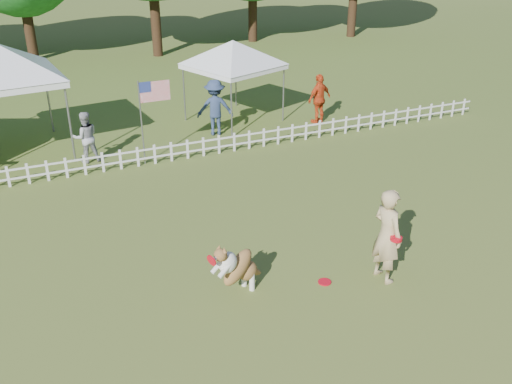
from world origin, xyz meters
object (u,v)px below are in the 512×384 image
(dog, at_px, (238,267))
(flag_pole, at_px, (142,124))
(canopy_tent_right, at_px, (234,82))
(spectator_c, at_px, (319,99))
(spectator_b, at_px, (215,108))
(frisbee_on_turf, at_px, (325,282))
(spectator_a, at_px, (86,137))
(handler, at_px, (387,236))
(canopy_tent_left, at_px, (4,102))

(dog, xyz_separation_m, flag_pole, (-0.15, 7.03, 0.63))
(canopy_tent_right, xyz_separation_m, spectator_c, (2.64, -1.39, -0.52))
(canopy_tent_right, height_order, spectator_b, canopy_tent_right)
(frisbee_on_turf, distance_m, spectator_a, 8.90)
(canopy_tent_right, bearing_deg, handler, -115.79)
(handler, relative_size, canopy_tent_right, 0.72)
(canopy_tent_left, height_order, flag_pole, canopy_tent_left)
(dog, distance_m, flag_pole, 7.06)
(handler, distance_m, canopy_tent_right, 10.37)
(handler, bearing_deg, canopy_tent_left, 26.79)
(frisbee_on_turf, bearing_deg, canopy_tent_right, 78.70)
(canopy_tent_right, height_order, spectator_a, canopy_tent_right)
(dog, height_order, flag_pole, flag_pole)
(flag_pole, xyz_separation_m, spectator_c, (6.49, 1.23, -0.38))
(dog, distance_m, canopy_tent_left, 10.11)
(spectator_c, bearing_deg, canopy_tent_right, -44.34)
(canopy_tent_right, xyz_separation_m, spectator_b, (-1.08, -1.07, -0.46))
(frisbee_on_turf, distance_m, canopy_tent_left, 11.22)
(canopy_tent_left, xyz_separation_m, canopy_tent_right, (7.35, 0.28, -0.28))
(handler, bearing_deg, canopy_tent_right, -10.82)
(dog, bearing_deg, spectator_a, 79.43)
(spectator_b, bearing_deg, canopy_tent_right, -119.48)
(frisbee_on_turf, xyz_separation_m, spectator_a, (-3.35, 8.22, 0.75))
(frisbee_on_turf, bearing_deg, dog, 168.28)
(handler, bearing_deg, spectator_a, 21.68)
(handler, height_order, canopy_tent_right, canopy_tent_right)
(handler, bearing_deg, dog, 70.62)
(dog, distance_m, spectator_c, 10.41)
(canopy_tent_right, xyz_separation_m, flag_pole, (-3.85, -2.62, -0.14))
(handler, bearing_deg, flag_pole, 15.18)
(flag_pole, xyz_separation_m, spectator_b, (2.77, 1.55, -0.32))
(spectator_b, bearing_deg, dog, 88.73)
(spectator_a, bearing_deg, canopy_tent_left, -38.88)
(canopy_tent_right, distance_m, flag_pole, 4.66)
(handler, relative_size, dog, 1.63)
(handler, height_order, spectator_c, handler)
(spectator_a, xyz_separation_m, spectator_c, (7.99, 0.40, 0.10))
(dog, xyz_separation_m, spectator_a, (-1.65, 7.86, 0.16))
(frisbee_on_turf, xyz_separation_m, spectator_c, (4.64, 8.61, 0.85))
(handler, height_order, flag_pole, flag_pole)
(canopy_tent_right, height_order, spectator_c, canopy_tent_right)
(dog, xyz_separation_m, spectator_b, (2.62, 8.58, 0.32))
(canopy_tent_left, distance_m, spectator_c, 10.08)
(spectator_a, relative_size, spectator_c, 0.89)
(spectator_b, height_order, spectator_c, spectator_b)
(canopy_tent_left, distance_m, spectator_a, 2.66)
(canopy_tent_left, distance_m, flag_pole, 4.23)
(canopy_tent_left, height_order, canopy_tent_right, canopy_tent_left)
(spectator_b, bearing_deg, canopy_tent_left, 8.53)
(spectator_b, xyz_separation_m, spectator_c, (3.72, -0.32, -0.06))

